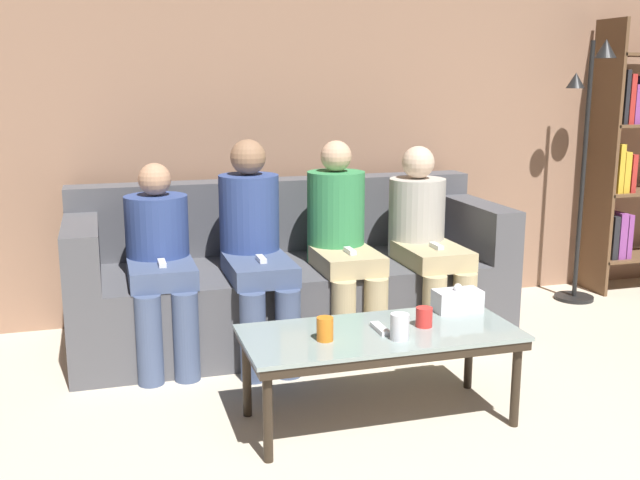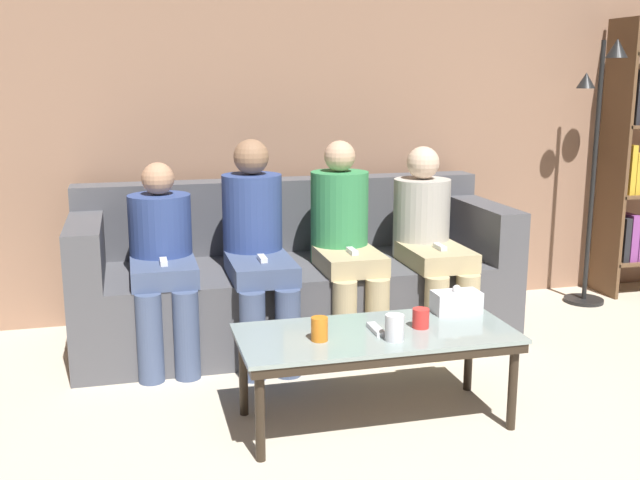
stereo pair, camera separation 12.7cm
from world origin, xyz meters
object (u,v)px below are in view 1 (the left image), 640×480
Objects in this scene: cup_near_left at (325,329)px; standing_lamp at (587,144)px; tissue_box at (457,300)px; seated_person_mid_left at (254,242)px; cup_far_center at (400,327)px; seated_person_mid_right at (341,237)px; coffee_table at (380,340)px; seated_person_left_end at (160,257)px; bookshelf at (638,159)px; game_remote at (380,329)px; cup_near_right at (424,317)px; couch at (289,281)px; seated_person_right_end at (425,236)px.

cup_near_left is 2.71m from standing_lamp.
seated_person_mid_left is (-0.80, 0.82, 0.16)m from tissue_box.
cup_far_center is 0.10× the size of seated_person_mid_right.
cup_far_center is 2.51m from standing_lamp.
coffee_table is at bearing -145.23° from standing_lamp.
seated_person_left_end is at bearing 128.47° from cup_far_center.
standing_lamp is 1.64× the size of seated_person_left_end.
seated_person_left_end is (-3.35, -0.51, -0.35)m from bookshelf.
seated_person_mid_left is at bearing -177.80° from seated_person_mid_right.
cup_near_left is 0.67× the size of game_remote.
cup_near_left is 0.47m from cup_near_right.
seated_person_mid_right is at bearing 93.23° from cup_near_right.
cup_far_center reaches higher than cup_near_left.
couch is at bearing 94.75° from coffee_table.
seated_person_mid_right reaches higher than cup_near_left.
coffee_table is at bearing -49.49° from seated_person_left_end.
game_remote is 1.03m from seated_person_mid_right.
standing_lamp is at bearing 9.42° from seated_person_mid_left.
cup_far_center is at bearing -118.87° from seated_person_right_end.
cup_far_center is at bearing -146.43° from bookshelf.
game_remote is at bearing -123.43° from seated_person_right_end.
seated_person_left_end is at bearing -163.82° from couch.
tissue_box reaches higher than cup_near_right.
seated_person_mid_left is (-0.25, -0.23, 0.30)m from couch.
bookshelf is at bearing 29.39° from cup_near_left.
cup_near_left is 0.46× the size of tissue_box.
seated_person_mid_right is (-0.30, 0.84, 0.15)m from tissue_box.
seated_person_right_end is at bearing 56.57° from game_remote.
seated_person_mid_right is at bearing 2.20° from seated_person_mid_left.
game_remote is 1.19m from seated_person_right_end.
cup_far_center is (0.04, -0.12, 0.10)m from coffee_table.
coffee_table is at bearing -123.43° from seated_person_right_end.
coffee_table is 0.05m from game_remote.
game_remote reaches higher than coffee_table.
seated_person_mid_right reaches higher than seated_person_right_end.
tissue_box is (0.55, -1.05, 0.14)m from couch.
seated_person_mid_left is at bearing -169.53° from bookshelf.
standing_lamp is at bearing 32.35° from cup_near_left.
cup_far_center is 0.11× the size of seated_person_left_end.
seated_person_left_end is 0.50m from seated_person_mid_left.
seated_person_left_end is (-1.06, 1.00, 0.12)m from cup_near_right.
standing_lamp reaches higher than cup_near_right.
cup_near_left is 0.90× the size of cup_far_center.
standing_lamp is at bearing 34.77° from coffee_table.
couch is at bearing 139.55° from seated_person_mid_right.
seated_person_mid_left reaches higher than cup_near_right.
cup_far_center is at bearing -51.53° from seated_person_left_end.
seated_person_mid_right is at bearing 81.52° from coffee_table.
coffee_table is 1.14× the size of seated_person_left_end.
cup_near_left is 0.27m from game_remote.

